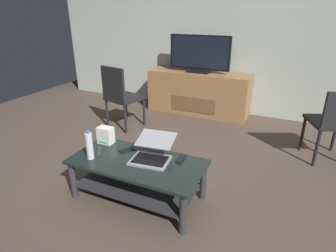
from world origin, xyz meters
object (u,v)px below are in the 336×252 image
(television, at_px, (199,55))
(laptop, at_px, (153,152))
(router_box, at_px, (106,135))
(water_bottle_near, at_px, (89,146))
(tv_remote, at_px, (181,159))
(coffee_table, at_px, (138,172))
(media_cabinet, at_px, (198,93))
(side_chair, at_px, (120,94))
(cell_phone, at_px, (127,150))
(dining_chair, at_px, (335,121))
(soundbar_remote, at_px, (100,151))

(television, bearing_deg, laptop, -80.49)
(router_box, distance_m, water_bottle_near, 0.32)
(television, bearing_deg, tv_remote, -74.26)
(coffee_table, xyz_separation_m, media_cabinet, (-0.28, 2.42, 0.07))
(water_bottle_near, bearing_deg, side_chair, 114.59)
(television, relative_size, cell_phone, 6.94)
(television, height_order, side_chair, television)
(dining_chair, relative_size, side_chair, 0.94)
(side_chair, bearing_deg, cell_phone, -53.85)
(media_cabinet, bearing_deg, coffee_table, -83.37)
(side_chair, height_order, tv_remote, side_chair)
(side_chair, bearing_deg, water_bottle_near, -65.41)
(side_chair, relative_size, tv_remote, 5.63)
(cell_phone, xyz_separation_m, tv_remote, (0.53, 0.05, 0.01))
(coffee_table, height_order, cell_phone, cell_phone)
(media_cabinet, height_order, dining_chair, dining_chair)
(coffee_table, bearing_deg, tv_remote, 27.14)
(television, height_order, water_bottle_near, television)
(coffee_table, xyz_separation_m, dining_chair, (1.60, 1.48, 0.22))
(soundbar_remote, bearing_deg, media_cabinet, 54.89)
(television, distance_m, dining_chair, 2.14)
(dining_chair, bearing_deg, media_cabinet, 153.46)
(side_chair, height_order, laptop, side_chair)
(coffee_table, distance_m, water_bottle_near, 0.48)
(coffee_table, relative_size, side_chair, 1.30)
(laptop, relative_size, tv_remote, 2.79)
(cell_phone, bearing_deg, laptop, 28.09)
(coffee_table, distance_m, media_cabinet, 2.44)
(side_chair, xyz_separation_m, tv_remote, (1.41, -1.15, -0.11))
(water_bottle_near, distance_m, cell_phone, 0.35)
(coffee_table, distance_m, router_box, 0.53)
(television, relative_size, router_box, 5.86)
(dining_chair, distance_m, cell_phone, 2.24)
(media_cabinet, xyz_separation_m, dining_chair, (1.88, -0.94, 0.15))
(dining_chair, distance_m, laptop, 2.04)
(media_cabinet, relative_size, water_bottle_near, 6.20)
(water_bottle_near, bearing_deg, dining_chair, 39.17)
(media_cabinet, height_order, cell_phone, media_cabinet)
(laptop, height_order, cell_phone, laptop)
(laptop, xyz_separation_m, tv_remote, (0.24, 0.08, -0.05))
(dining_chair, relative_size, cell_phone, 6.06)
(dining_chair, distance_m, soundbar_remote, 2.49)
(laptop, relative_size, water_bottle_near, 1.70)
(dining_chair, height_order, side_chair, side_chair)
(router_box, bearing_deg, laptop, -7.63)
(dining_chair, relative_size, tv_remote, 5.31)
(media_cabinet, bearing_deg, router_box, -94.46)
(media_cabinet, bearing_deg, tv_remote, -74.40)
(television, distance_m, tv_remote, 2.38)
(television, xyz_separation_m, soundbar_remote, (-0.11, -2.41, -0.56))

